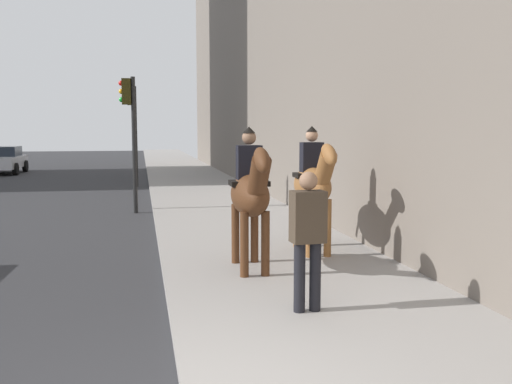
{
  "coord_description": "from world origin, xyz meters",
  "views": [
    {
      "loc": [
        -4.0,
        0.29,
        2.31
      ],
      "look_at": [
        4.0,
        -1.36,
        1.4
      ],
      "focal_mm": 39.21,
      "sensor_mm": 36.0,
      "label": 1
    }
  ],
  "objects_px": {
    "mounted_horse_far": "(313,183)",
    "traffic_light_far_curb": "(133,120)",
    "mounted_horse_near": "(251,192)",
    "traffic_light_near_curb": "(130,122)",
    "pedestrian_greeting": "(308,232)",
    "car_far_lane": "(2,160)"
  },
  "relations": [
    {
      "from": "traffic_light_far_curb",
      "to": "car_far_lane",
      "type": "bearing_deg",
      "value": 39.16
    },
    {
      "from": "pedestrian_greeting",
      "to": "traffic_light_near_curb",
      "type": "distance_m",
      "value": 9.81
    },
    {
      "from": "mounted_horse_far",
      "to": "car_far_lane",
      "type": "height_order",
      "value": "mounted_horse_far"
    },
    {
      "from": "mounted_horse_far",
      "to": "traffic_light_near_curb",
      "type": "relative_size",
      "value": 0.6
    },
    {
      "from": "mounted_horse_near",
      "to": "mounted_horse_far",
      "type": "height_order",
      "value": "mounted_horse_far"
    },
    {
      "from": "car_far_lane",
      "to": "traffic_light_far_curb",
      "type": "xyz_separation_m",
      "value": [
        -8.51,
        -6.93,
        1.96
      ]
    },
    {
      "from": "mounted_horse_near",
      "to": "car_far_lane",
      "type": "bearing_deg",
      "value": -158.11
    },
    {
      "from": "mounted_horse_far",
      "to": "traffic_light_far_curb",
      "type": "bearing_deg",
      "value": -164.92
    },
    {
      "from": "mounted_horse_far",
      "to": "traffic_light_near_curb",
      "type": "xyz_separation_m",
      "value": [
        6.31,
        3.25,
        1.15
      ]
    },
    {
      "from": "mounted_horse_far",
      "to": "traffic_light_far_curb",
      "type": "distance_m",
      "value": 14.15
    },
    {
      "from": "car_far_lane",
      "to": "traffic_light_near_curb",
      "type": "relative_size",
      "value": 1.05
    },
    {
      "from": "mounted_horse_far",
      "to": "car_far_lane",
      "type": "relative_size",
      "value": 0.57
    },
    {
      "from": "mounted_horse_near",
      "to": "traffic_light_near_curb",
      "type": "height_order",
      "value": "traffic_light_near_curb"
    },
    {
      "from": "mounted_horse_far",
      "to": "traffic_light_far_curb",
      "type": "height_order",
      "value": "traffic_light_far_curb"
    },
    {
      "from": "mounted_horse_near",
      "to": "traffic_light_near_curb",
      "type": "relative_size",
      "value": 0.6
    },
    {
      "from": "traffic_light_far_curb",
      "to": "mounted_horse_near",
      "type": "bearing_deg",
      "value": -172.57
    },
    {
      "from": "traffic_light_near_curb",
      "to": "traffic_light_far_curb",
      "type": "height_order",
      "value": "traffic_light_far_curb"
    },
    {
      "from": "traffic_light_near_curb",
      "to": "traffic_light_far_curb",
      "type": "xyz_separation_m",
      "value": [
        7.39,
        0.01,
        0.19
      ]
    },
    {
      "from": "car_far_lane",
      "to": "traffic_light_far_curb",
      "type": "relative_size",
      "value": 0.97
    },
    {
      "from": "traffic_light_far_curb",
      "to": "mounted_horse_far",
      "type": "bearing_deg",
      "value": -166.6
    },
    {
      "from": "mounted_horse_far",
      "to": "pedestrian_greeting",
      "type": "relative_size",
      "value": 1.33
    },
    {
      "from": "pedestrian_greeting",
      "to": "car_far_lane",
      "type": "distance_m",
      "value": 26.95
    }
  ]
}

